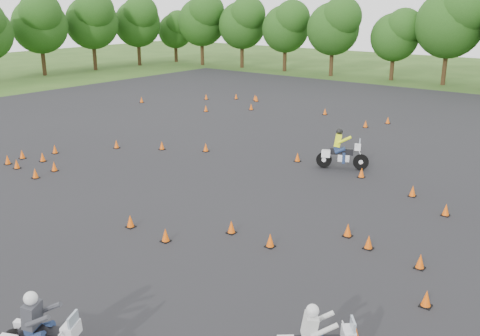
{
  "coord_description": "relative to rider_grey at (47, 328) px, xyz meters",
  "views": [
    {
      "loc": [
        12.96,
        -12.67,
        7.79
      ],
      "look_at": [
        0.0,
        4.0,
        1.2
      ],
      "focal_mm": 40.0,
      "sensor_mm": 36.0,
      "label": 1
    }
  ],
  "objects": [
    {
      "name": "rider_yellow",
      "position": [
        -1.71,
        17.22,
        0.04
      ],
      "size": [
        2.61,
        1.77,
        1.94
      ],
      "primitive_type": null,
      "rotation": [
        0.0,
        0.0,
        0.44
      ],
      "color": "#E4F715",
      "rests_on": "ground"
    },
    {
      "name": "asphalt_pad",
      "position": [
        -3.36,
        13.26,
        -0.93
      ],
      "size": [
        62.0,
        62.0,
        0.0
      ],
      "primitive_type": "plane",
      "color": "black",
      "rests_on": "ground"
    },
    {
      "name": "traffic_cones",
      "position": [
        -3.62,
        12.99,
        -0.7
      ],
      "size": [
        36.57,
        32.6,
        0.45
      ],
      "color": "#F0580A",
      "rests_on": "asphalt_pad"
    },
    {
      "name": "ground",
      "position": [
        -3.36,
        7.26,
        -0.93
      ],
      "size": [
        140.0,
        140.0,
        0.0
      ],
      "primitive_type": "plane",
      "color": "#2D5119",
      "rests_on": "ground"
    },
    {
      "name": "rider_grey",
      "position": [
        0.0,
        0.0,
        0.0
      ],
      "size": [
        2.5,
        1.66,
        1.86
      ],
      "primitive_type": null,
      "rotation": [
        0.0,
        0.0,
        0.42
      ],
      "color": "#37383E",
      "rests_on": "ground"
    },
    {
      "name": "treeline",
      "position": [
        -2.41,
        41.79,
        3.61
      ],
      "size": [
        86.9,
        32.52,
        10.18
      ],
      "color": "#1F4714",
      "rests_on": "ground"
    }
  ]
}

